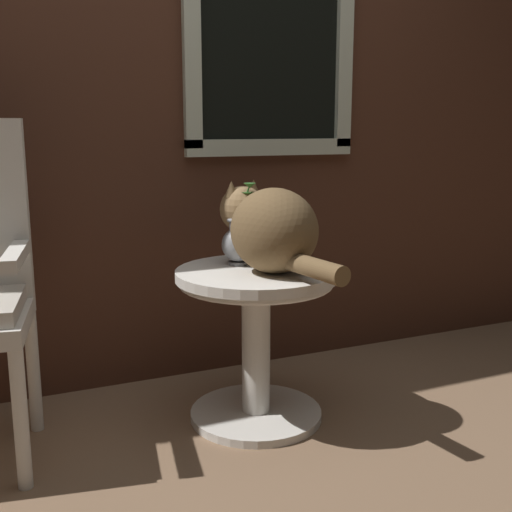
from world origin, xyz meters
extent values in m
plane|color=#7F6047|center=(0.00, 0.00, 0.00)|extent=(6.00, 6.00, 0.00)
cube|color=#47281C|center=(0.00, 0.66, 1.30)|extent=(4.00, 0.04, 2.60)
cube|color=beige|center=(0.49, 0.63, 0.98)|extent=(0.78, 0.03, 0.07)
cube|color=beige|center=(0.14, 0.63, 1.51)|extent=(0.07, 0.03, 1.06)
cube|color=beige|center=(0.85, 0.63, 1.51)|extent=(0.07, 0.03, 1.06)
cube|color=black|center=(0.49, 0.64, 1.51)|extent=(0.69, 0.01, 1.04)
cylinder|color=silver|center=(0.20, 0.13, 0.01)|extent=(0.49, 0.49, 0.03)
cylinder|color=silver|center=(0.20, 0.13, 0.28)|extent=(0.10, 0.10, 0.50)
cylinder|color=silver|center=(0.20, 0.13, 0.55)|extent=(0.58, 0.58, 0.03)
torus|color=silver|center=(0.20, 0.13, 0.52)|extent=(0.56, 0.56, 0.02)
cylinder|color=silver|center=(-0.63, -0.02, 0.22)|extent=(0.04, 0.04, 0.44)
cylinder|color=silver|center=(-0.56, 0.36, 0.22)|extent=(0.04, 0.04, 0.44)
cube|color=silver|center=(-0.60, 0.17, 0.68)|extent=(0.12, 0.39, 0.04)
ellipsoid|color=brown|center=(0.24, 0.06, 0.72)|extent=(0.34, 0.37, 0.30)
sphere|color=olive|center=(0.21, 0.27, 0.77)|extent=(0.17, 0.17, 0.17)
cone|color=brown|center=(0.25, 0.28, 0.85)|extent=(0.06, 0.06, 0.06)
cone|color=brown|center=(0.16, 0.26, 0.85)|extent=(0.06, 0.06, 0.06)
cylinder|color=brown|center=(0.27, -0.16, 0.63)|extent=(0.11, 0.30, 0.07)
cylinder|color=gray|center=(0.18, 0.23, 0.57)|extent=(0.08, 0.08, 0.01)
ellipsoid|color=gray|center=(0.18, 0.23, 0.64)|extent=(0.13, 0.13, 0.13)
cylinder|color=gray|center=(0.18, 0.23, 0.71)|extent=(0.07, 0.07, 0.04)
torus|color=gray|center=(0.18, 0.23, 0.74)|extent=(0.09, 0.09, 0.02)
cylinder|color=#387533|center=(0.19, 0.23, 0.78)|extent=(0.04, 0.02, 0.09)
cone|color=#387533|center=(0.21, 0.22, 0.83)|extent=(0.04, 0.04, 0.02)
cylinder|color=#387533|center=(0.19, 0.24, 0.79)|extent=(0.04, 0.03, 0.10)
cone|color=#387533|center=(0.21, 0.25, 0.83)|extent=(0.04, 0.04, 0.02)
cylinder|color=#387533|center=(0.19, 0.22, 0.80)|extent=(0.04, 0.03, 0.13)
cone|color=#387533|center=(0.21, 0.21, 0.86)|extent=(0.04, 0.04, 0.02)
camera|label=1|loc=(-0.70, -1.90, 1.07)|focal=44.55mm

